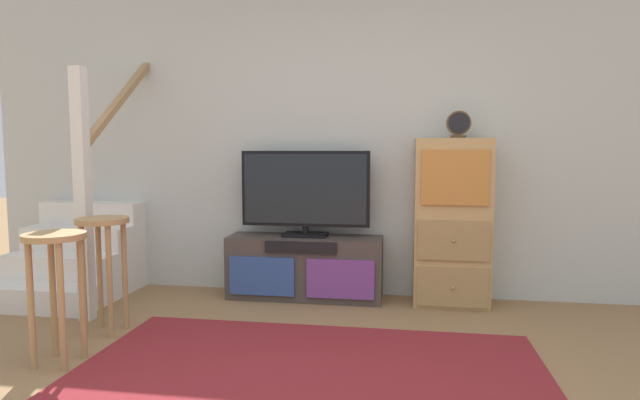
{
  "coord_description": "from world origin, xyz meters",
  "views": [
    {
      "loc": [
        0.49,
        -1.99,
        1.22
      ],
      "look_at": [
        -0.09,
        1.69,
        0.87
      ],
      "focal_mm": 29.44,
      "sensor_mm": 36.0,
      "label": 1
    }
  ],
  "objects_px": {
    "television": "(305,191)",
    "side_cabinet": "(452,223)",
    "desk_clock": "(459,125)",
    "bar_stool_near": "(56,268)",
    "media_console": "(305,267)",
    "bar_stool_far": "(103,249)"
  },
  "relations": [
    {
      "from": "television",
      "to": "bar_stool_near",
      "type": "height_order",
      "value": "television"
    },
    {
      "from": "television",
      "to": "bar_stool_far",
      "type": "relative_size",
      "value": 1.36
    },
    {
      "from": "bar_stool_far",
      "to": "television",
      "type": "bearing_deg",
      "value": 41.76
    },
    {
      "from": "media_console",
      "to": "side_cabinet",
      "type": "xyz_separation_m",
      "value": [
        1.17,
        0.01,
        0.4
      ]
    },
    {
      "from": "television",
      "to": "side_cabinet",
      "type": "height_order",
      "value": "side_cabinet"
    },
    {
      "from": "desk_clock",
      "to": "side_cabinet",
      "type": "bearing_deg",
      "value": 155.32
    },
    {
      "from": "side_cabinet",
      "to": "bar_stool_near",
      "type": "distance_m",
      "value": 2.79
    },
    {
      "from": "media_console",
      "to": "bar_stool_far",
      "type": "distance_m",
      "value": 1.58
    },
    {
      "from": "side_cabinet",
      "to": "desk_clock",
      "type": "height_order",
      "value": "desk_clock"
    },
    {
      "from": "bar_stool_far",
      "to": "desk_clock",
      "type": "bearing_deg",
      "value": 23.13
    },
    {
      "from": "desk_clock",
      "to": "bar_stool_far",
      "type": "xyz_separation_m",
      "value": [
        -2.37,
        -1.01,
        -0.85
      ]
    },
    {
      "from": "television",
      "to": "side_cabinet",
      "type": "bearing_deg",
      "value": -0.67
    },
    {
      "from": "media_console",
      "to": "bar_stool_near",
      "type": "distance_m",
      "value": 1.94
    },
    {
      "from": "media_console",
      "to": "bar_stool_far",
      "type": "height_order",
      "value": "bar_stool_far"
    },
    {
      "from": "side_cabinet",
      "to": "desk_clock",
      "type": "distance_m",
      "value": 0.76
    },
    {
      "from": "television",
      "to": "bar_stool_near",
      "type": "distance_m",
      "value": 1.96
    },
    {
      "from": "media_console",
      "to": "desk_clock",
      "type": "bearing_deg",
      "value": -0.23
    },
    {
      "from": "television",
      "to": "side_cabinet",
      "type": "xyz_separation_m",
      "value": [
        1.17,
        -0.01,
        -0.23
      ]
    },
    {
      "from": "media_console",
      "to": "desk_clock",
      "type": "distance_m",
      "value": 1.67
    },
    {
      "from": "desk_clock",
      "to": "media_console",
      "type": "bearing_deg",
      "value": 179.77
    },
    {
      "from": "side_cabinet",
      "to": "bar_stool_far",
      "type": "distance_m",
      "value": 2.56
    },
    {
      "from": "television",
      "to": "desk_clock",
      "type": "bearing_deg",
      "value": -1.36
    }
  ]
}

